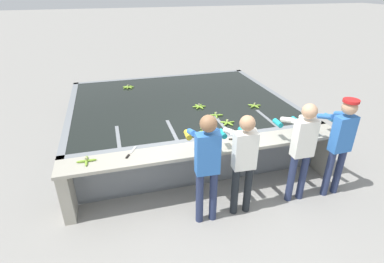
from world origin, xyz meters
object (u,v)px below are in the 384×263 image
(banana_bunch_floating_2, at_px, (128,87))
(banana_bunch_floating_3, at_px, (199,106))
(worker_3, at_px, (340,139))
(banana_bunch_floating_1, at_px, (216,115))
(worker_1, at_px, (243,157))
(knife_0, at_px, (130,154))
(banana_bunch_floating_4, at_px, (206,131))
(banana_bunch_floating_0, at_px, (228,123))
(knife_1, at_px, (236,139))
(worker_2, at_px, (302,144))
(banana_bunch_ledge_0, at_px, (86,161))
(worker_0, at_px, (207,160))
(banana_bunch_floating_5, at_px, (255,106))

(banana_bunch_floating_2, distance_m, banana_bunch_floating_3, 2.09)
(worker_3, bearing_deg, banana_bunch_floating_1, 130.53)
(worker_1, xyz_separation_m, knife_0, (-1.52, 0.65, -0.08))
(knife_0, bearing_deg, worker_3, -11.74)
(banana_bunch_floating_1, distance_m, banana_bunch_floating_3, 0.53)
(worker_3, height_order, banana_bunch_floating_2, worker_3)
(banana_bunch_floating_4, relative_size, knife_0, 0.88)
(banana_bunch_floating_0, relative_size, knife_1, 0.81)
(worker_1, distance_m, worker_2, 0.96)
(worker_2, bearing_deg, banana_bunch_floating_4, 138.23)
(banana_bunch_floating_1, xyz_separation_m, banana_bunch_ledge_0, (-2.32, -1.03, 0.00))
(worker_0, bearing_deg, banana_bunch_floating_3, 75.55)
(worker_3, height_order, banana_bunch_floating_0, worker_3)
(worker_0, height_order, knife_0, worker_0)
(banana_bunch_floating_4, xyz_separation_m, banana_bunch_floating_5, (1.31, 0.82, 0.00))
(banana_bunch_floating_1, relative_size, banana_bunch_floating_5, 1.02)
(worker_2, bearing_deg, worker_1, -177.84)
(banana_bunch_floating_0, bearing_deg, worker_2, -61.00)
(worker_0, height_order, worker_1, worker_0)
(knife_0, xyz_separation_m, knife_1, (1.70, -0.01, 0.00))
(banana_bunch_floating_3, bearing_deg, banana_bunch_floating_4, -100.59)
(banana_bunch_floating_0, relative_size, banana_bunch_floating_1, 0.98)
(worker_1, relative_size, banana_bunch_floating_1, 5.63)
(banana_bunch_floating_3, distance_m, banana_bunch_ledge_0, 2.63)
(worker_1, height_order, knife_1, worker_1)
(banana_bunch_floating_2, bearing_deg, banana_bunch_floating_4, -68.62)
(banana_bunch_floating_0, bearing_deg, worker_1, -102.28)
(worker_2, xyz_separation_m, worker_3, (0.64, -0.03, 0.02))
(worker_2, bearing_deg, banana_bunch_floating_1, 115.38)
(worker_1, height_order, worker_2, worker_2)
(banana_bunch_floating_5, relative_size, banana_bunch_ledge_0, 0.99)
(worker_3, relative_size, banana_bunch_floating_0, 5.94)
(worker_3, xyz_separation_m, knife_1, (-1.42, 0.64, -0.13))
(banana_bunch_floating_1, height_order, banana_bunch_floating_2, same)
(knife_0, bearing_deg, worker_0, -35.14)
(worker_3, xyz_separation_m, banana_bunch_floating_2, (-2.86, 3.80, -0.13))
(banana_bunch_floating_1, bearing_deg, banana_bunch_floating_0, -77.71)
(banana_bunch_floating_3, distance_m, banana_bunch_floating_4, 1.10)
(banana_bunch_floating_3, distance_m, knife_0, 2.14)
(banana_bunch_floating_2, xyz_separation_m, banana_bunch_ledge_0, (-0.86, -3.19, 0.00))
(worker_0, relative_size, banana_bunch_floating_4, 5.94)
(worker_2, relative_size, banana_bunch_floating_0, 5.91)
(banana_bunch_floating_5, distance_m, banana_bunch_ledge_0, 3.48)
(banana_bunch_floating_3, bearing_deg, worker_0, -104.45)
(worker_3, bearing_deg, worker_1, -179.87)
(banana_bunch_floating_0, relative_size, banana_bunch_floating_3, 0.98)
(banana_bunch_ledge_0, distance_m, knife_0, 0.61)
(banana_bunch_floating_3, height_order, banana_bunch_ledge_0, banana_bunch_ledge_0)
(banana_bunch_floating_2, height_order, banana_bunch_floating_3, same)
(banana_bunch_ledge_0, xyz_separation_m, knife_1, (2.30, 0.03, -0.01))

